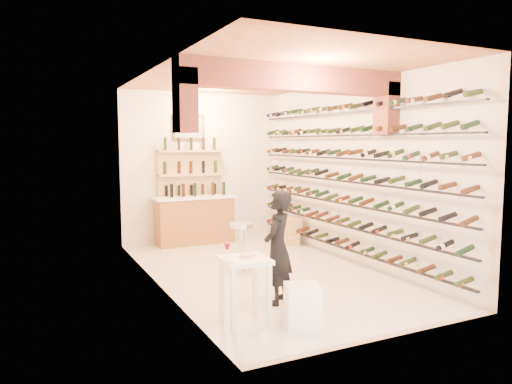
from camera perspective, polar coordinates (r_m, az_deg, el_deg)
ground at (r=8.01m, az=0.95°, el=-9.50°), size 6.00×6.00×0.00m
room_shell at (r=7.49m, az=1.89°, el=6.86°), size 3.52×6.02×3.21m
wine_rack at (r=8.54m, az=10.17°, el=1.93°), size 0.32×5.70×2.56m
back_counter at (r=10.18m, az=-7.33°, el=-3.16°), size 1.70×0.62×1.29m
back_shelving at (r=10.33m, az=-7.81°, el=0.52°), size 1.40×0.31×2.73m
tasting_table at (r=5.68m, az=-1.38°, el=-9.24°), size 0.58×0.58×0.95m
white_stool at (r=5.72m, az=5.56°, el=-13.33°), size 0.50×0.50×0.49m
person at (r=6.35m, az=2.61°, el=-6.61°), size 0.64×0.64×1.50m
chrome_barstool at (r=7.92m, az=-1.78°, el=-6.17°), size 0.42×0.42×0.81m
crate_lower at (r=10.04m, az=3.81°, el=-5.54°), size 0.53×0.44×0.27m
crate_upper at (r=9.99m, az=3.82°, el=-3.91°), size 0.60×0.47×0.31m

